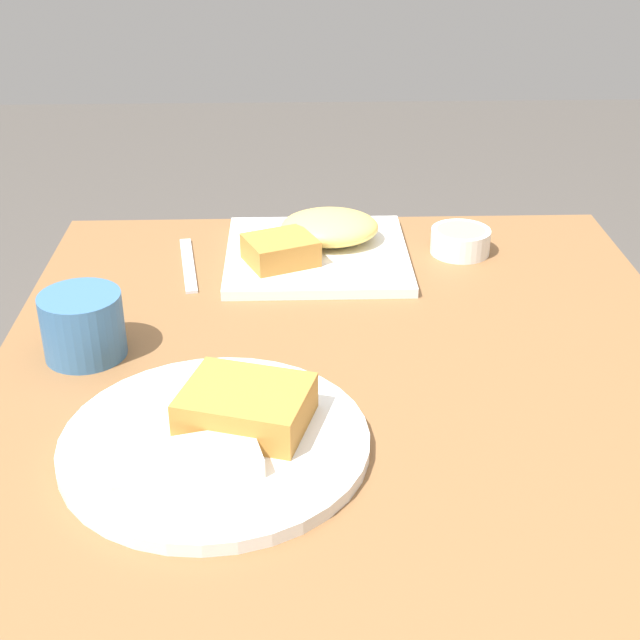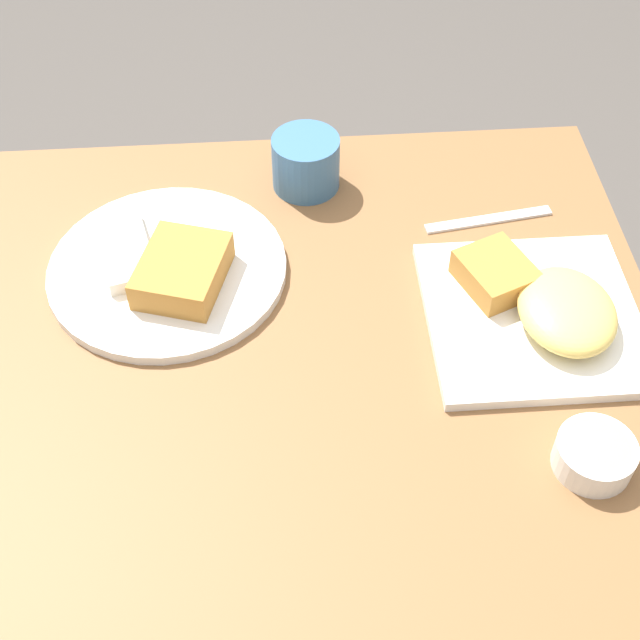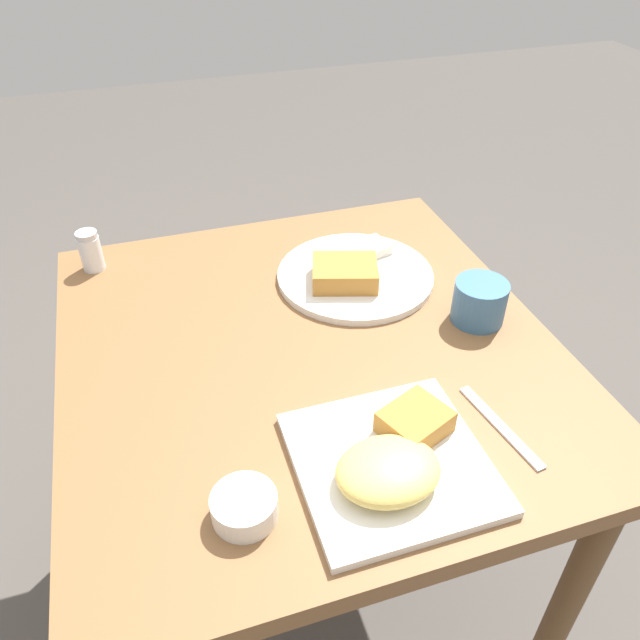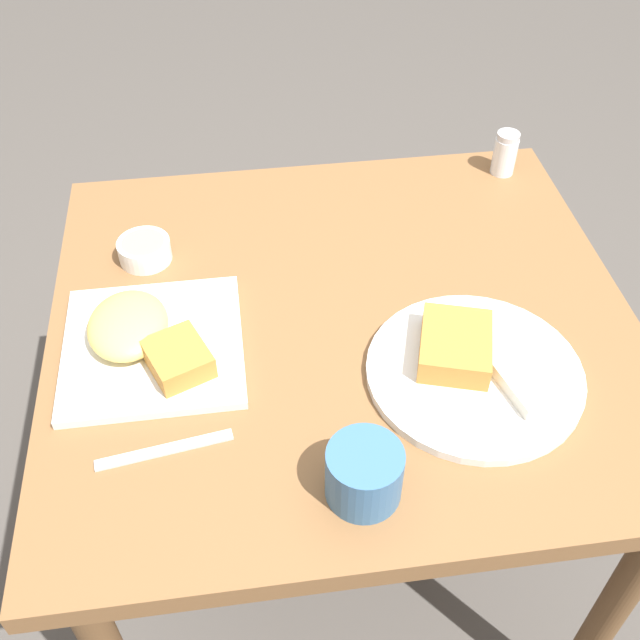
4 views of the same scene
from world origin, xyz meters
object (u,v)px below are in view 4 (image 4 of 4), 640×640
at_px(plate_square_near, 147,340).
at_px(plate_oval_far, 473,366).
at_px(salt_shaker, 505,156).
at_px(coffee_mug, 364,474).
at_px(butter_knife, 165,450).
at_px(sauce_ramekin, 145,250).

bearing_deg(plate_square_near, plate_oval_far, 76.58).
bearing_deg(salt_shaker, coffee_mug, -30.50).
distance_m(salt_shaker, butter_knife, 0.84).
xyz_separation_m(plate_square_near, sauce_ramekin, (-0.21, -0.01, -0.00)).
relative_size(plate_square_near, plate_oval_far, 0.84).
height_order(plate_oval_far, sauce_ramekin, plate_oval_far).
bearing_deg(plate_square_near, sauce_ramekin, -177.41).
distance_m(salt_shaker, coffee_mug, 0.75).
xyz_separation_m(sauce_ramekin, salt_shaker, (-0.17, 0.66, 0.02)).
distance_m(plate_square_near, plate_oval_far, 0.47).
distance_m(plate_oval_far, coffee_mug, 0.25).
distance_m(plate_oval_far, sauce_ramekin, 0.56).
height_order(plate_square_near, coffee_mug, coffee_mug).
bearing_deg(salt_shaker, sauce_ramekin, -75.94).
xyz_separation_m(plate_oval_far, sauce_ramekin, (-0.32, -0.46, 0.00)).
bearing_deg(plate_oval_far, coffee_mug, -47.99).
height_order(sauce_ramekin, salt_shaker, salt_shaker).
bearing_deg(plate_oval_far, butter_knife, -80.20).
relative_size(plate_oval_far, sauce_ramekin, 3.56).
height_order(plate_square_near, butter_knife, plate_square_near).
relative_size(salt_shaker, coffee_mug, 0.88).
height_order(plate_oval_far, salt_shaker, salt_shaker).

